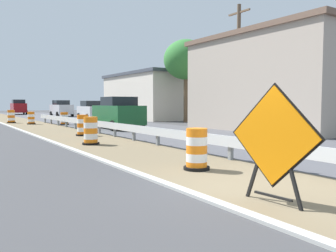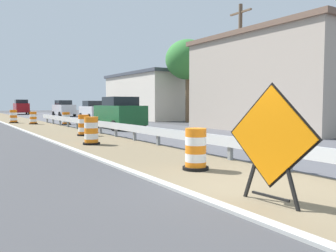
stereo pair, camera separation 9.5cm
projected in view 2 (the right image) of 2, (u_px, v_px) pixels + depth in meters
name	position (u px, v px, depth m)	size (l,w,h in m)	color
ground_plane	(257.00, 190.00, 6.51)	(160.00, 160.00, 0.00)	#3D3D3F
median_dirt_strip	(274.00, 187.00, 6.76)	(3.33, 120.00, 0.01)	#706047
curb_near_edge	(204.00, 200.00, 5.81)	(0.20, 120.00, 0.11)	#ADADA8
guardrail_median	(206.00, 139.00, 10.78)	(0.18, 45.43, 0.71)	silver
warning_sign_diamond	(271.00, 140.00, 5.57)	(0.20, 1.73, 2.01)	black
traffic_barrel_nearest	(196.00, 151.00, 8.49)	(0.66, 0.66, 1.04)	orange
traffic_barrel_close	(91.00, 132.00, 13.71)	(0.69, 0.69, 1.12)	orange
traffic_barrel_mid	(84.00, 126.00, 17.46)	(0.69, 0.69, 1.08)	orange
traffic_barrel_far	(66.00, 119.00, 26.53)	(0.72, 0.72, 0.97)	orange
traffic_barrel_farther	(33.00, 119.00, 27.07)	(0.65, 0.65, 1.00)	orange
traffic_barrel_farthest	(14.00, 117.00, 28.78)	(0.71, 0.71, 1.11)	orange
car_lead_near_lane	(119.00, 113.00, 22.14)	(2.23, 4.57, 2.08)	#195128
car_trailing_near_lane	(64.00, 108.00, 43.43)	(2.19, 4.10, 2.05)	silver
car_lead_far_lane	(21.00, 107.00, 51.22)	(2.18, 4.38, 2.22)	maroon
car_mid_far_lane	(93.00, 110.00, 35.02)	(2.03, 4.36, 1.92)	silver
roadside_shop_near	(285.00, 83.00, 21.77)	(8.03, 10.74, 5.97)	#AD9E8E
roadside_shop_far	(159.00, 96.00, 36.91)	(7.83, 11.79, 4.84)	beige
utility_pole_near	(240.00, 65.00, 21.47)	(0.24, 1.80, 7.86)	brown
tree_roadside	(188.00, 60.00, 29.35)	(3.83, 3.83, 7.17)	brown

